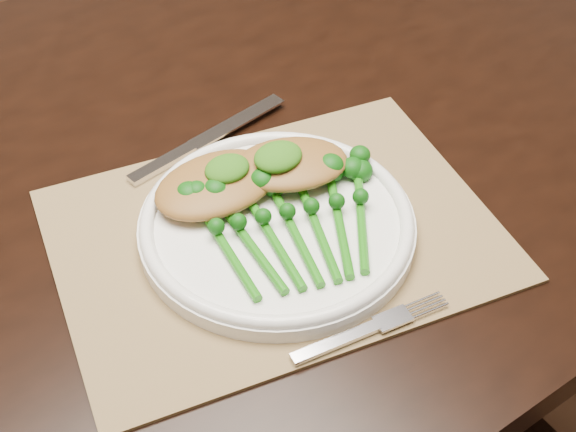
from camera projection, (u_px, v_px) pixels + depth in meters
dining_table at (209, 353)px, 1.16m from camera, size 1.65×0.99×0.75m
placemat at (275, 234)px, 0.81m from camera, size 0.50×0.42×0.00m
dinner_plate at (277, 223)px, 0.80m from camera, size 0.28×0.28×0.03m
knife at (194, 146)px, 0.90m from camera, size 0.22×0.04×0.01m
fork at (380, 324)px, 0.72m from camera, size 0.16×0.05×0.00m
chicken_fillet_left at (217, 184)px, 0.82m from camera, size 0.14×0.10×0.03m
chicken_fillet_right at (290, 164)px, 0.83m from camera, size 0.15×0.13×0.02m
pesto_dollop_left at (227, 169)px, 0.81m from camera, size 0.05×0.04×0.02m
pesto_dollop_right at (278, 157)px, 0.82m from camera, size 0.05×0.04×0.02m
broccolini_bundle at (295, 233)px, 0.78m from camera, size 0.22×0.23×0.04m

